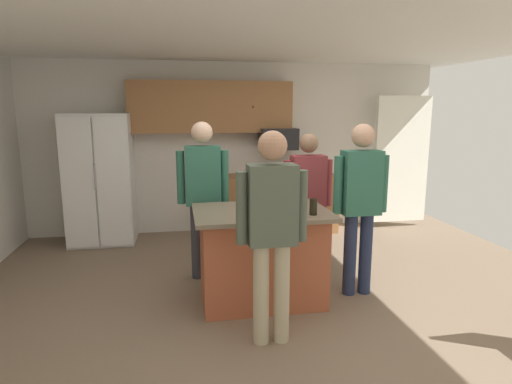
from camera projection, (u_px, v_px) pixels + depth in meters
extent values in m
plane|color=#7F6B56|center=(274.00, 302.00, 4.30)|extent=(7.04, 7.04, 0.00)
plane|color=white|center=(277.00, 28.00, 3.81)|extent=(7.04, 7.04, 0.00)
cube|color=silver|center=(236.00, 148.00, 6.76)|extent=(6.40, 0.10, 2.60)
cube|color=white|center=(401.00, 160.00, 6.86)|extent=(0.90, 0.06, 2.00)
cube|color=#936038|center=(211.00, 107.00, 6.38)|extent=(2.40, 0.35, 0.75)
sphere|color=#4C3823|center=(253.00, 107.00, 6.30)|extent=(0.04, 0.04, 0.04)
cube|color=#936038|center=(278.00, 203.00, 6.72)|extent=(1.80, 0.60, 0.90)
sphere|color=#4C3823|center=(311.00, 207.00, 6.49)|extent=(0.04, 0.04, 0.04)
cube|color=white|center=(101.00, 179.00, 6.10)|extent=(0.89, 0.70, 1.84)
cube|color=white|center=(78.00, 184.00, 5.70)|extent=(0.42, 0.04, 1.76)
cube|color=white|center=(113.00, 183.00, 5.78)|extent=(0.42, 0.04, 1.76)
cylinder|color=#B2B2B7|center=(95.00, 177.00, 5.70)|extent=(0.02, 0.02, 0.35)
cube|color=black|center=(278.00, 139.00, 6.55)|extent=(0.56, 0.40, 0.32)
cube|color=#AD5638|center=(261.00, 257.00, 4.28)|extent=(1.17, 0.78, 0.88)
cube|color=#756651|center=(261.00, 212.00, 4.20)|extent=(1.31, 0.92, 0.04)
cylinder|color=tan|center=(261.00, 294.00, 3.48)|extent=(0.13, 0.13, 0.84)
cylinder|color=tan|center=(282.00, 293.00, 3.51)|extent=(0.13, 0.13, 0.84)
cube|color=#4C5647|center=(272.00, 205.00, 3.36)|extent=(0.38, 0.22, 0.63)
sphere|color=tan|center=(272.00, 146.00, 3.27)|extent=(0.23, 0.23, 0.23)
cylinder|color=#4C5647|center=(242.00, 208.00, 3.32)|extent=(0.09, 0.09, 0.57)
cylinder|color=#4C5647|center=(302.00, 206.00, 3.40)|extent=(0.09, 0.09, 0.57)
cylinder|color=#232D4C|center=(350.00, 255.00, 4.42)|extent=(0.13, 0.13, 0.85)
cylinder|color=#232D4C|center=(365.00, 254.00, 4.44)|extent=(0.13, 0.13, 0.85)
cube|color=#2D6651|center=(361.00, 183.00, 4.29)|extent=(0.38, 0.22, 0.64)
sphere|color=tan|center=(363.00, 136.00, 4.20)|extent=(0.23, 0.23, 0.23)
cylinder|color=#2D6651|center=(338.00, 185.00, 4.25)|extent=(0.09, 0.09, 0.58)
cylinder|color=#2D6651|center=(383.00, 184.00, 4.33)|extent=(0.09, 0.09, 0.58)
cylinder|color=#4C5166|center=(299.00, 241.00, 4.98)|extent=(0.13, 0.13, 0.79)
cylinder|color=#4C5166|center=(314.00, 240.00, 5.01)|extent=(0.13, 0.13, 0.79)
cube|color=maroon|center=(308.00, 182.00, 4.87)|extent=(0.38, 0.22, 0.59)
sphere|color=#8C664C|center=(309.00, 143.00, 4.79)|extent=(0.21, 0.21, 0.21)
cylinder|color=maroon|center=(287.00, 184.00, 4.83)|extent=(0.09, 0.09, 0.53)
cylinder|color=maroon|center=(328.00, 183.00, 4.91)|extent=(0.09, 0.09, 0.53)
cylinder|color=#383842|center=(197.00, 241.00, 4.85)|extent=(0.13, 0.13, 0.86)
cylinder|color=#383842|center=(212.00, 241.00, 4.88)|extent=(0.13, 0.13, 0.86)
cube|color=#2D6651|center=(203.00, 175.00, 4.72)|extent=(0.38, 0.22, 0.64)
sphere|color=beige|center=(202.00, 132.00, 4.63)|extent=(0.23, 0.23, 0.23)
cylinder|color=#2D6651|center=(181.00, 178.00, 4.68)|extent=(0.09, 0.09, 0.58)
cylinder|color=#2D6651|center=(225.00, 176.00, 4.77)|extent=(0.09, 0.09, 0.58)
cylinder|color=black|center=(274.00, 202.00, 4.23)|extent=(0.07, 0.07, 0.15)
cylinder|color=black|center=(272.00, 205.00, 4.12)|extent=(0.07, 0.07, 0.13)
cylinder|color=black|center=(313.00, 207.00, 4.00)|extent=(0.07, 0.07, 0.16)
cylinder|color=white|center=(291.00, 211.00, 3.94)|extent=(0.08, 0.08, 0.10)
torus|color=white|center=(297.00, 210.00, 3.94)|extent=(0.06, 0.01, 0.06)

